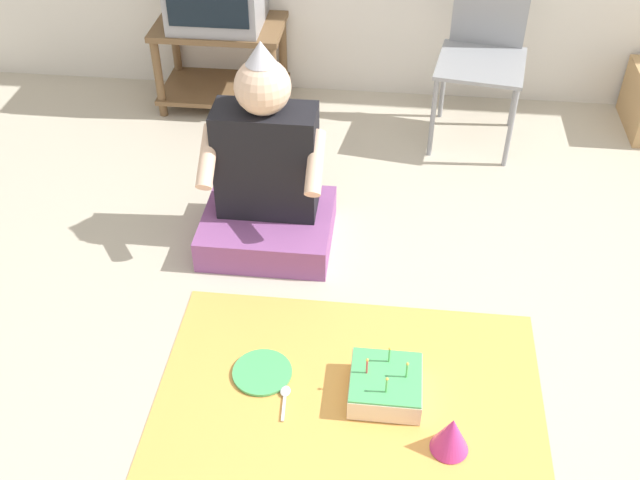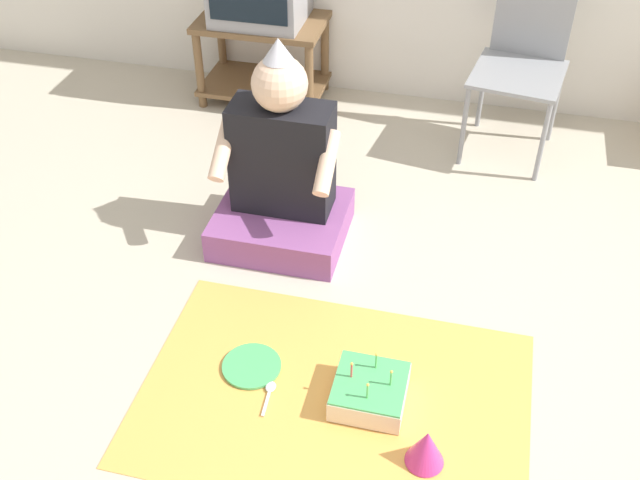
% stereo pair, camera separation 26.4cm
% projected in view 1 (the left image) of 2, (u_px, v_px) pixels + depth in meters
% --- Properties ---
extents(ground_plane, '(16.00, 16.00, 0.00)m').
position_uv_depth(ground_plane, '(439.00, 396.00, 2.55)').
color(ground_plane, '#BCB29E').
extents(tv_stand, '(0.66, 0.41, 0.45)m').
position_uv_depth(tv_stand, '(222.00, 57.00, 3.95)').
color(tv_stand, brown).
rests_on(tv_stand, ground_plane).
extents(folding_chair, '(0.47, 0.48, 0.88)m').
position_uv_depth(folding_chair, '(485.00, 41.00, 3.58)').
color(folding_chair, gray).
rests_on(folding_chair, ground_plane).
extents(person_seated, '(0.54, 0.47, 0.89)m').
position_uv_depth(person_seated, '(267.00, 180.00, 3.02)').
color(person_seated, '#8C4C8C').
rests_on(person_seated, ground_plane).
extents(party_cloth, '(1.31, 0.89, 0.01)m').
position_uv_depth(party_cloth, '(349.00, 395.00, 2.55)').
color(party_cloth, '#EFA84C').
rests_on(party_cloth, ground_plane).
extents(birthday_cake, '(0.24, 0.24, 0.16)m').
position_uv_depth(birthday_cake, '(385.00, 385.00, 2.52)').
color(birthday_cake, '#F4E0C6').
rests_on(birthday_cake, party_cloth).
extents(party_hat_blue, '(0.12, 0.12, 0.14)m').
position_uv_depth(party_hat_blue, '(451.00, 434.00, 2.34)').
color(party_hat_blue, '#CC338C').
rests_on(party_hat_blue, party_cloth).
extents(paper_plate, '(0.21, 0.21, 0.01)m').
position_uv_depth(paper_plate, '(262.00, 372.00, 2.61)').
color(paper_plate, '#4CB266').
rests_on(paper_plate, party_cloth).
extents(plastic_spoon_near, '(0.04, 0.15, 0.01)m').
position_uv_depth(plastic_spoon_near, '(285.00, 395.00, 2.54)').
color(plastic_spoon_near, white).
rests_on(plastic_spoon_near, party_cloth).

